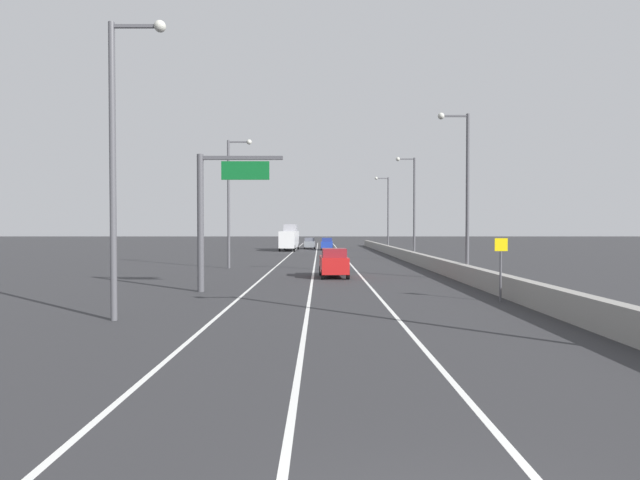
{
  "coord_description": "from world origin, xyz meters",
  "views": [
    {
      "loc": [
        -1.48,
        -4.73,
        3.45
      ],
      "look_at": [
        -1.4,
        49.73,
        2.24
      ],
      "focal_mm": 28.79,
      "sensor_mm": 36.0,
      "label": 1
    }
  ],
  "objects_px": {
    "speed_advisory_sign": "(500,265)",
    "lamp_post_left_mid": "(231,195)",
    "lamp_post_left_near": "(118,151)",
    "box_truck": "(289,238)",
    "car_red_0": "(333,263)",
    "car_blue_1": "(326,244)",
    "lamp_post_right_third": "(411,202)",
    "lamp_post_right_second": "(463,185)",
    "lamp_post_right_fourth": "(386,209)",
    "car_gray_2": "(309,243)",
    "overhead_sign_gantry": "(213,205)"
  },
  "relations": [
    {
      "from": "car_red_0",
      "to": "box_truck",
      "type": "height_order",
      "value": "box_truck"
    },
    {
      "from": "overhead_sign_gantry",
      "to": "lamp_post_left_near",
      "type": "relative_size",
      "value": 0.67
    },
    {
      "from": "lamp_post_left_near",
      "to": "lamp_post_left_mid",
      "type": "bearing_deg",
      "value": 90.45
    },
    {
      "from": "overhead_sign_gantry",
      "to": "speed_advisory_sign",
      "type": "distance_m",
      "value": 15.09
    },
    {
      "from": "lamp_post_left_near",
      "to": "car_red_0",
      "type": "bearing_deg",
      "value": 63.59
    },
    {
      "from": "lamp_post_right_third",
      "to": "box_truck",
      "type": "xyz_separation_m",
      "value": [
        -14.83,
        25.88,
        -4.46
      ]
    },
    {
      "from": "car_blue_1",
      "to": "lamp_post_left_near",
      "type": "bearing_deg",
      "value": -97.77
    },
    {
      "from": "car_blue_1",
      "to": "box_truck",
      "type": "distance_m",
      "value": 6.2
    },
    {
      "from": "overhead_sign_gantry",
      "to": "box_truck",
      "type": "bearing_deg",
      "value": 89.02
    },
    {
      "from": "lamp_post_left_mid",
      "to": "car_gray_2",
      "type": "xyz_separation_m",
      "value": [
        5.89,
        43.31,
        -5.4
      ]
    },
    {
      "from": "car_blue_1",
      "to": "car_red_0",
      "type": "bearing_deg",
      "value": -90.21
    },
    {
      "from": "overhead_sign_gantry",
      "to": "lamp_post_right_fourth",
      "type": "height_order",
      "value": "lamp_post_right_fourth"
    },
    {
      "from": "car_gray_2",
      "to": "lamp_post_right_third",
      "type": "bearing_deg",
      "value": -70.03
    },
    {
      "from": "lamp_post_right_third",
      "to": "lamp_post_right_fourth",
      "type": "xyz_separation_m",
      "value": [
        -0.01,
        21.13,
        0.0
      ]
    },
    {
      "from": "box_truck",
      "to": "lamp_post_right_third",
      "type": "bearing_deg",
      "value": -60.18
    },
    {
      "from": "lamp_post_right_third",
      "to": "box_truck",
      "type": "height_order",
      "value": "lamp_post_right_third"
    },
    {
      "from": "lamp_post_right_fourth",
      "to": "car_blue_1",
      "type": "xyz_separation_m",
      "value": [
        -8.81,
        5.99,
        -5.36
      ]
    },
    {
      "from": "lamp_post_right_fourth",
      "to": "car_blue_1",
      "type": "relative_size",
      "value": 2.37
    },
    {
      "from": "overhead_sign_gantry",
      "to": "car_gray_2",
      "type": "distance_m",
      "value": 60.16
    },
    {
      "from": "lamp_post_left_mid",
      "to": "box_truck",
      "type": "relative_size",
      "value": 1.16
    },
    {
      "from": "overhead_sign_gantry",
      "to": "car_red_0",
      "type": "relative_size",
      "value": 1.78
    },
    {
      "from": "overhead_sign_gantry",
      "to": "speed_advisory_sign",
      "type": "relative_size",
      "value": 2.5
    },
    {
      "from": "lamp_post_right_second",
      "to": "car_blue_1",
      "type": "height_order",
      "value": "lamp_post_right_second"
    },
    {
      "from": "lamp_post_right_second",
      "to": "car_blue_1",
      "type": "distance_m",
      "value": 49.3
    },
    {
      "from": "car_blue_1",
      "to": "box_truck",
      "type": "relative_size",
      "value": 0.49
    },
    {
      "from": "lamp_post_right_fourth",
      "to": "box_truck",
      "type": "xyz_separation_m",
      "value": [
        -14.82,
        4.74,
        -4.46
      ]
    },
    {
      "from": "lamp_post_right_fourth",
      "to": "lamp_post_left_mid",
      "type": "distance_m",
      "value": 36.58
    },
    {
      "from": "car_gray_2",
      "to": "overhead_sign_gantry",
      "type": "bearing_deg",
      "value": -93.79
    },
    {
      "from": "lamp_post_left_near",
      "to": "box_truck",
      "type": "distance_m",
      "value": 62.36
    },
    {
      "from": "lamp_post_left_mid",
      "to": "car_red_0",
      "type": "bearing_deg",
      "value": -43.66
    },
    {
      "from": "car_red_0",
      "to": "car_gray_2",
      "type": "relative_size",
      "value": 0.91
    },
    {
      "from": "overhead_sign_gantry",
      "to": "lamp_post_right_fourth",
      "type": "relative_size",
      "value": 0.67
    },
    {
      "from": "lamp_post_right_fourth",
      "to": "car_gray_2",
      "type": "xyz_separation_m",
      "value": [
        -11.76,
        11.27,
        -5.4
      ]
    },
    {
      "from": "lamp_post_left_near",
      "to": "box_truck",
      "type": "xyz_separation_m",
      "value": [
        2.64,
        62.15,
        -4.46
      ]
    },
    {
      "from": "lamp_post_right_fourth",
      "to": "lamp_post_right_third",
      "type": "bearing_deg",
      "value": -89.96
    },
    {
      "from": "overhead_sign_gantry",
      "to": "box_truck",
      "type": "relative_size",
      "value": 0.78
    },
    {
      "from": "lamp_post_right_third",
      "to": "overhead_sign_gantry",
      "type": "bearing_deg",
      "value": -119.79
    },
    {
      "from": "lamp_post_left_near",
      "to": "box_truck",
      "type": "relative_size",
      "value": 1.16
    },
    {
      "from": "lamp_post_right_third",
      "to": "lamp_post_left_mid",
      "type": "distance_m",
      "value": 20.76
    },
    {
      "from": "overhead_sign_gantry",
      "to": "lamp_post_right_second",
      "type": "xyz_separation_m",
      "value": [
        15.41,
        6.37,
        1.63
      ]
    },
    {
      "from": "lamp_post_right_second",
      "to": "lamp_post_left_near",
      "type": "height_order",
      "value": "same"
    },
    {
      "from": "speed_advisory_sign",
      "to": "lamp_post_right_second",
      "type": "bearing_deg",
      "value": 83.61
    },
    {
      "from": "speed_advisory_sign",
      "to": "lamp_post_left_mid",
      "type": "distance_m",
      "value": 26.55
    },
    {
      "from": "lamp_post_left_near",
      "to": "car_red_0",
      "type": "relative_size",
      "value": 2.65
    },
    {
      "from": "speed_advisory_sign",
      "to": "lamp_post_left_near",
      "type": "bearing_deg",
      "value": -163.24
    },
    {
      "from": "speed_advisory_sign",
      "to": "car_red_0",
      "type": "height_order",
      "value": "speed_advisory_sign"
    },
    {
      "from": "speed_advisory_sign",
      "to": "lamp_post_right_second",
      "type": "distance_m",
      "value": 11.36
    },
    {
      "from": "speed_advisory_sign",
      "to": "lamp_post_left_mid",
      "type": "xyz_separation_m",
      "value": [
        -16.18,
        20.55,
        4.59
      ]
    },
    {
      "from": "lamp_post_left_mid",
      "to": "car_gray_2",
      "type": "relative_size",
      "value": 2.4
    },
    {
      "from": "overhead_sign_gantry",
      "to": "lamp_post_left_near",
      "type": "height_order",
      "value": "lamp_post_left_near"
    }
  ]
}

